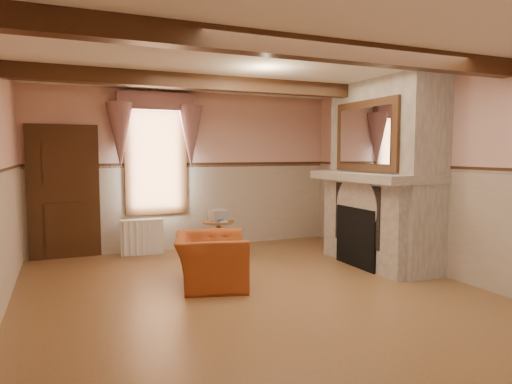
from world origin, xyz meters
name	(u,v)px	position (x,y,z in m)	size (l,w,h in m)	color
floor	(253,293)	(0.00, 0.00, 0.00)	(5.50, 6.00, 0.01)	brown
ceiling	(253,61)	(0.00, 0.00, 2.80)	(5.50, 6.00, 0.01)	silver
wall_back	(189,170)	(0.00, 3.00, 1.40)	(5.50, 0.02, 2.80)	#DCA798
wall_front	(446,206)	(0.00, -3.00, 1.40)	(5.50, 0.02, 2.80)	#DCA798
wall_right	(429,175)	(2.75, 0.00, 1.40)	(0.02, 6.00, 2.80)	#DCA798
wainscot	(253,233)	(0.00, 0.00, 0.75)	(5.50, 6.00, 1.50)	#BEB199
chair_rail	(253,171)	(0.00, 0.00, 1.50)	(5.50, 6.00, 0.08)	black
firebox	(360,237)	(2.00, 0.60, 0.45)	(0.20, 0.95, 0.90)	black
armchair	(211,260)	(-0.38, 0.50, 0.33)	(1.03, 0.90, 0.67)	#994219
side_table	(219,237)	(0.34, 2.35, 0.28)	(0.53, 0.53, 0.55)	brown
book_stack	(218,215)	(0.31, 2.31, 0.65)	(0.26, 0.32, 0.20)	#B7AD8C
radiator	(142,237)	(-0.91, 2.70, 0.30)	(0.70, 0.18, 0.60)	silver
bowl	(381,170)	(2.24, 0.45, 1.46)	(0.31, 0.31, 0.08)	brown
mantel_clock	(344,165)	(2.24, 1.40, 1.52)	(0.14, 0.24, 0.20)	black
oil_lamp	(363,163)	(2.24, 0.90, 1.56)	(0.11, 0.11, 0.28)	gold
candle_red	(393,168)	(2.24, 0.18, 1.50)	(0.06, 0.06, 0.16)	#A52114
jar_yellow	(396,170)	(2.24, 0.11, 1.48)	(0.06, 0.06, 0.12)	gold
fireplace	(384,174)	(2.42, 0.60, 1.40)	(0.85, 2.00, 2.80)	gray
mantel	(374,176)	(2.24, 0.60, 1.36)	(1.05, 2.05, 0.12)	gray
overmantel_mirror	(365,136)	(2.06, 0.60, 1.97)	(0.06, 1.44, 1.04)	silver
door	(64,194)	(-2.10, 2.94, 1.05)	(1.10, 0.10, 2.10)	black
window	(156,157)	(-0.60, 2.97, 1.65)	(1.06, 0.08, 2.02)	white
window_drapes	(156,122)	(-0.60, 2.88, 2.25)	(1.30, 0.14, 1.40)	gray
ceiling_beam_front	(303,48)	(0.00, -1.20, 2.70)	(5.50, 0.18, 0.20)	black
ceiling_beam_back	(221,83)	(0.00, 1.20, 2.70)	(5.50, 0.18, 0.20)	black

